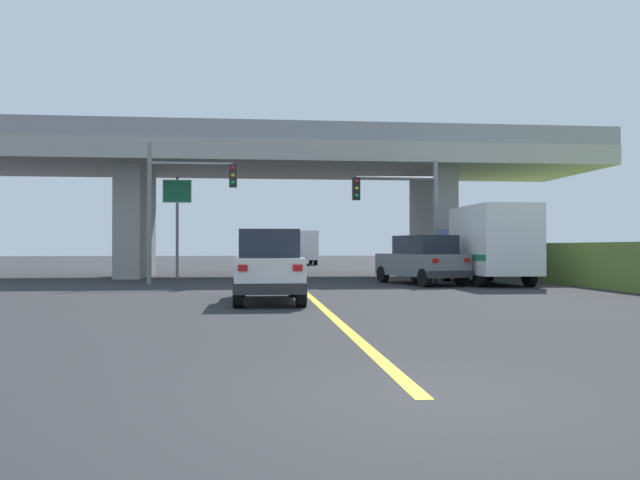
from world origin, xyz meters
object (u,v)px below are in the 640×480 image
Objects in this scene: traffic_signal_farside at (179,196)px; suv_lead at (268,266)px; sedan_oncoming at (263,255)px; traffic_signal_nearside at (406,205)px; box_truck at (487,244)px; semi_truck_distant at (302,247)px; suv_crossing at (422,260)px; highway_sign at (177,204)px.

suv_lead is at bearing -68.15° from traffic_signal_farside.
sedan_oncoming is 0.74× the size of traffic_signal_farside.
traffic_signal_nearside is (6.05, 8.75, 2.33)m from suv_lead.
box_truck is (9.28, 7.77, 0.66)m from suv_lead.
traffic_signal_farside reaches higher than traffic_signal_nearside.
semi_truck_distant is (7.28, 29.93, -2.11)m from traffic_signal_farside.
suv_crossing and sedan_oncoming have the same top height.
traffic_signal_farside reaches higher than sedan_oncoming.
traffic_signal_nearside is 0.90× the size of traffic_signal_farside.
traffic_signal_farside reaches higher than suv_lead.
traffic_signal_farside is at bearing -179.59° from traffic_signal_nearside.
suv_lead is at bearing -124.68° from traffic_signal_nearside.
semi_truck_distant reaches higher than sedan_oncoming.
traffic_signal_nearside is 0.77× the size of semi_truck_distant.
box_truck is 12.94m from traffic_signal_farside.
traffic_signal_farside reaches higher than suv_crossing.
sedan_oncoming is at bearing 97.45° from suv_crossing.
suv_lead is 0.81× the size of traffic_signal_farside.
suv_lead is at bearing -90.41° from sedan_oncoming.
semi_truck_distant is at bearing 94.32° from traffic_signal_nearside.
sedan_oncoming is (0.16, 22.56, -0.00)m from suv_lead.
sedan_oncoming is at bearing 121.63° from box_truck.
semi_truck_distant reaches higher than suv_lead.
suv_crossing is 30.93m from semi_truck_distant.
box_truck is 1.13× the size of traffic_signal_farside.
traffic_signal_nearside is at bearing 163.05° from box_truck.
traffic_signal_nearside is at bearing -26.12° from highway_sign.
traffic_signal_nearside reaches higher than suv_lead.
traffic_signal_nearside is at bearing 0.41° from traffic_signal_farside.
highway_sign is at bearing 106.85° from suv_lead.
box_truck is 17.39m from sedan_oncoming.
traffic_signal_farside is at bearing 111.85° from suv_lead.
traffic_signal_farside is (-12.76, 0.91, 2.00)m from box_truck.
suv_lead is 22.56m from sedan_oncoming.
suv_lead and sedan_oncoming have the same top height.
traffic_signal_farside is at bearing 159.22° from suv_crossing.
semi_truck_distant is at bearing 100.07° from box_truck.
traffic_signal_farside reaches higher than semi_truck_distant.
traffic_signal_farside is 5.13m from highway_sign.
suv_lead and suv_crossing have the same top height.
box_truck reaches higher than suv_lead.
box_truck is 1.32× the size of highway_sign.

